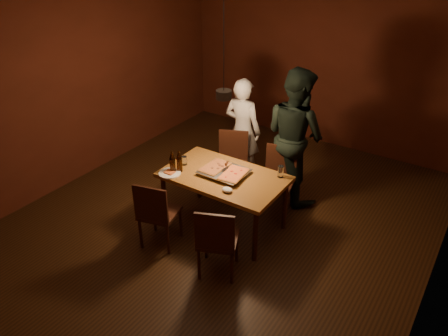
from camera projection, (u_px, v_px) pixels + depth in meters
The scene contains 19 objects.
room_shell at pixel (224, 123), 5.10m from camera, with size 6.00×6.00×6.00m.
dining_table at pixel (224, 180), 5.37m from camera, with size 1.50×0.90×0.75m.
chair_far_left at pixel (232, 156), 6.22m from camera, with size 0.56×0.56×0.49m.
chair_far_right at pixel (279, 173), 5.80m from camera, with size 0.51×0.51×0.49m.
chair_near_left at pixel (156, 209), 5.07m from camera, with size 0.51×0.51×0.49m.
chair_near_right at pixel (217, 237), 4.63m from camera, with size 0.55×0.55×0.49m.
pizza_tray at pixel (224, 172), 5.34m from camera, with size 0.55×0.45×0.05m, color silver.
pizza_meat at pixel (215, 167), 5.40m from camera, with size 0.25×0.39×0.02m, color maroon.
pizza_cheese at pixel (234, 174), 5.25m from camera, with size 0.25×0.40×0.02m, color gold.
spatula at pixel (224, 168), 5.35m from camera, with size 0.09×0.24×0.04m, color silver, non-canonical shape.
beer_bottle_a at pixel (172, 162), 5.34m from camera, with size 0.07×0.07×0.28m.
beer_bottle_b at pixel (179, 161), 5.36m from camera, with size 0.07×0.07×0.27m.
water_glass_left at pixel (184, 161), 5.54m from camera, with size 0.07×0.07×0.11m, color silver.
water_glass_right at pixel (281, 172), 5.26m from camera, with size 0.07×0.07×0.15m, color silver.
plate_slice at pixel (170, 173), 5.36m from camera, with size 0.27×0.27×0.03m.
napkin at pixel (227, 190), 4.99m from camera, with size 0.13×0.10×0.05m, color white.
diner_white at pixel (243, 130), 6.40m from camera, with size 0.57×0.38×1.58m, color silver.
diner_dark at pixel (295, 135), 5.90m from camera, with size 0.91×0.71×1.87m, color black.
pendant_lamp at pixel (224, 94), 4.92m from camera, with size 0.18×0.18×1.10m.
Camera 1 is at (2.60, -3.92, 3.44)m, focal length 35.00 mm.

